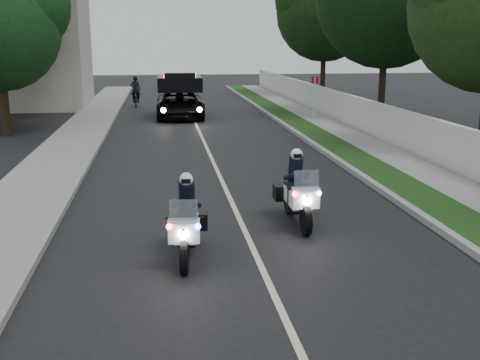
{
  "coord_description": "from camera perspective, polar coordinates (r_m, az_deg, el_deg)",
  "views": [
    {
      "loc": [
        -1.72,
        -10.93,
        3.96
      ],
      "look_at": [
        -0.03,
        1.35,
        1.0
      ],
      "focal_mm": 43.77,
      "sensor_mm": 36.0,
      "label": 1
    }
  ],
  "objects": [
    {
      "name": "police_moto_left",
      "position": [
        11.13,
        -5.14,
        -7.47
      ],
      "size": [
        0.86,
        1.95,
        1.6
      ],
      "primitive_type": null,
      "rotation": [
        0.0,
        0.0,
        -0.11
      ],
      "color": "silver",
      "rests_on": "ground"
    },
    {
      "name": "police_suv",
      "position": [
        31.16,
        -5.84,
        6.07
      ],
      "size": [
        2.49,
        5.26,
        2.54
      ],
      "primitive_type": "imported",
      "rotation": [
        0.0,
        0.0,
        -0.01
      ],
      "color": "black",
      "rests_on": "ground"
    },
    {
      "name": "sidewalk_left",
      "position": [
        21.57,
        -16.98,
        2.48
      ],
      "size": [
        2.0,
        60.0,
        0.16
      ],
      "primitive_type": "cube",
      "color": "gray",
      "rests_on": "ground"
    },
    {
      "name": "sign_post",
      "position": [
        30.01,
        7.2,
        5.75
      ],
      "size": [
        0.4,
        0.4,
        2.29
      ],
      "primitive_type": null,
      "rotation": [
        0.0,
        0.0,
        -0.13
      ],
      "color": "#BA0D28",
      "rests_on": "ground"
    },
    {
      "name": "property_wall",
      "position": [
        22.93,
        14.94,
        4.94
      ],
      "size": [
        0.22,
        60.0,
        1.5
      ],
      "primitive_type": "cube",
      "color": "beige",
      "rests_on": "ground"
    },
    {
      "name": "bicycle",
      "position": [
        36.98,
        -10.09,
        7.09
      ],
      "size": [
        0.71,
        1.84,
        0.95
      ],
      "primitive_type": "imported",
      "rotation": [
        0.0,
        0.0,
        0.05
      ],
      "color": "black",
      "rests_on": "ground"
    },
    {
      "name": "grass_verge",
      "position": [
        22.26,
        9.36,
        3.22
      ],
      "size": [
        1.2,
        60.0,
        0.16
      ],
      "primitive_type": "cube",
      "color": "#193814",
      "rests_on": "ground"
    },
    {
      "name": "lane_marking",
      "position": [
        21.37,
        -3.07,
        2.75
      ],
      "size": [
        0.12,
        50.0,
        0.01
      ],
      "primitive_type": "cube",
      "color": "#BFB78C",
      "rests_on": "ground"
    },
    {
      "name": "cyclist",
      "position": [
        36.98,
        -10.09,
        7.09
      ],
      "size": [
        0.62,
        0.44,
        1.65
      ],
      "primitive_type": "imported",
      "rotation": [
        0.0,
        0.0,
        3.22
      ],
      "color": "black",
      "rests_on": "ground"
    },
    {
      "name": "tree_right_e",
      "position": [
        43.21,
        8.0,
        8.06
      ],
      "size": [
        8.36,
        8.36,
        11.42
      ],
      "primitive_type": null,
      "rotation": [
        0.0,
        0.0,
        0.26
      ],
      "color": "#153310",
      "rests_on": "ground"
    },
    {
      "name": "curb_left",
      "position": [
        21.42,
        -14.08,
        2.58
      ],
      "size": [
        0.2,
        60.0,
        0.15
      ],
      "primitive_type": "cube",
      "color": "gray",
      "rests_on": "ground"
    },
    {
      "name": "ground",
      "position": [
        11.75,
        1.06,
        -6.27
      ],
      "size": [
        120.0,
        120.0,
        0.0
      ],
      "primitive_type": "plane",
      "color": "black",
      "rests_on": "ground"
    },
    {
      "name": "building_far",
      "position": [
        37.85,
        -20.92,
        11.89
      ],
      "size": [
        8.0,
        6.0,
        7.0
      ],
      "primitive_type": "cube",
      "color": "#A8A396",
      "rests_on": "ground"
    },
    {
      "name": "tree_right_c",
      "position": [
        31.47,
        13.51,
        5.84
      ],
      "size": [
        8.45,
        8.45,
        11.77
      ],
      "primitive_type": null,
      "rotation": [
        0.0,
        0.0,
        -0.22
      ],
      "color": "black",
      "rests_on": "ground"
    },
    {
      "name": "tree_left_near",
      "position": [
        27.15,
        -21.72,
        4.1
      ],
      "size": [
        6.77,
        6.77,
        8.62
      ],
      "primitive_type": null,
      "rotation": [
        0.0,
        0.0,
        -0.4
      ],
      "color": "#133914",
      "rests_on": "ground"
    },
    {
      "name": "sidewalk_right",
      "position": [
        22.67,
        12.5,
        3.26
      ],
      "size": [
        1.4,
        60.0,
        0.16
      ],
      "primitive_type": "cube",
      "color": "gray",
      "rests_on": "ground"
    },
    {
      "name": "tree_left_far",
      "position": [
        32.39,
        -21.99,
        5.45
      ],
      "size": [
        8.65,
        8.65,
        12.16
      ],
      "primitive_type": null,
      "rotation": [
        0.0,
        0.0,
        -0.21
      ],
      "color": "#1B3511",
      "rests_on": "ground"
    },
    {
      "name": "curb_right",
      "position": [
        22.06,
        7.62,
        3.18
      ],
      "size": [
        0.2,
        60.0,
        0.15
      ],
      "primitive_type": "cube",
      "color": "gray",
      "rests_on": "ground"
    },
    {
      "name": "police_moto_right",
      "position": [
        13.13,
        5.53,
        -4.19
      ],
      "size": [
        0.7,
        1.97,
        1.67
      ],
      "primitive_type": null,
      "rotation": [
        0.0,
        0.0,
        -0.0
      ],
      "color": "white",
      "rests_on": "ground"
    }
  ]
}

